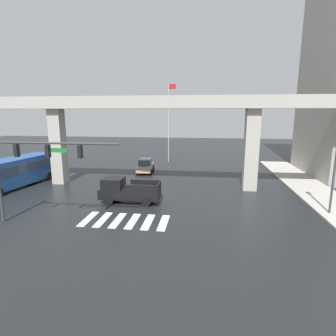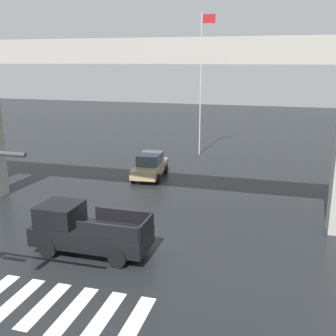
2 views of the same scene
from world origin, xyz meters
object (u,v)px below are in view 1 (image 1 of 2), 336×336
at_px(sedan_tan, 145,166).
at_px(flagpole, 169,118).
at_px(pickup_truck, 127,191).
at_px(traffic_signal_mast, 32,159).
at_px(city_bus, 12,171).

bearing_deg(sedan_tan, flagpole, 75.59).
xyz_separation_m(pickup_truck, traffic_signal_mast, (-4.73, -5.35, 3.57)).
xyz_separation_m(pickup_truck, city_bus, (-12.69, 2.75, 0.73)).
xyz_separation_m(city_bus, flagpole, (13.80, 17.03, 5.02)).
bearing_deg(city_bus, pickup_truck, -12.24).
bearing_deg(flagpole, city_bus, -129.02).
xyz_separation_m(sedan_tan, flagpole, (2.04, 7.96, 5.89)).
distance_m(city_bus, sedan_tan, 14.87).
height_order(pickup_truck, traffic_signal_mast, traffic_signal_mast).
height_order(sedan_tan, flagpole, flagpole).
xyz_separation_m(city_bus, traffic_signal_mast, (7.95, -8.10, 2.84)).
bearing_deg(pickup_truck, sedan_tan, 94.50).
xyz_separation_m(traffic_signal_mast, flagpole, (5.85, 25.13, 2.18)).
relative_size(pickup_truck, city_bus, 0.46).
bearing_deg(pickup_truck, flagpole, 86.78).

